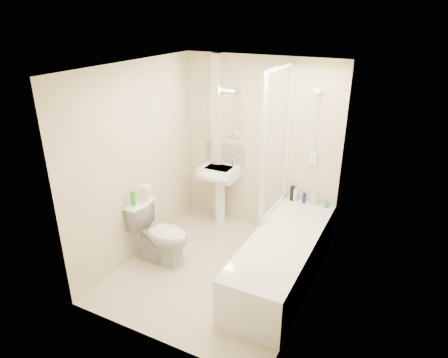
% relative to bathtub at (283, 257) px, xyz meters
% --- Properties ---
extents(floor, '(2.50, 2.50, 0.00)m').
position_rel_bathtub_xyz_m(floor, '(-0.75, -0.20, -0.29)').
color(floor, beige).
rests_on(floor, ground).
extents(wall_back, '(2.20, 0.02, 2.40)m').
position_rel_bathtub_xyz_m(wall_back, '(-0.75, 1.05, 0.91)').
color(wall_back, beige).
rests_on(wall_back, ground).
extents(wall_left, '(0.02, 2.50, 2.40)m').
position_rel_bathtub_xyz_m(wall_left, '(-1.85, -0.20, 0.91)').
color(wall_left, beige).
rests_on(wall_left, ground).
extents(wall_right, '(0.02, 2.50, 2.40)m').
position_rel_bathtub_xyz_m(wall_right, '(0.35, -0.20, 0.91)').
color(wall_right, beige).
rests_on(wall_right, ground).
extents(ceiling, '(2.20, 2.50, 0.02)m').
position_rel_bathtub_xyz_m(ceiling, '(-0.75, -0.20, 2.11)').
color(ceiling, white).
rests_on(ceiling, wall_back).
extents(tile_back, '(0.70, 0.01, 1.75)m').
position_rel_bathtub_xyz_m(tile_back, '(0.00, 1.04, 1.14)').
color(tile_back, beige).
rests_on(tile_back, wall_back).
extents(tile_right, '(0.01, 2.10, 1.75)m').
position_rel_bathtub_xyz_m(tile_right, '(0.34, 0.00, 1.14)').
color(tile_right, beige).
rests_on(tile_right, wall_right).
extents(pipe_boxing, '(0.12, 0.12, 2.40)m').
position_rel_bathtub_xyz_m(pipe_boxing, '(-1.37, 0.99, 0.91)').
color(pipe_boxing, beige).
rests_on(pipe_boxing, ground).
extents(splashback, '(0.60, 0.02, 0.30)m').
position_rel_bathtub_xyz_m(splashback, '(-1.27, 1.04, 0.74)').
color(splashback, beige).
rests_on(splashback, wall_back).
extents(mirror, '(0.46, 0.01, 0.60)m').
position_rel_bathtub_xyz_m(mirror, '(-1.27, 1.04, 1.29)').
color(mirror, white).
rests_on(mirror, wall_back).
extents(strip_light, '(0.42, 0.07, 0.07)m').
position_rel_bathtub_xyz_m(strip_light, '(-1.27, 1.02, 1.66)').
color(strip_light, silver).
rests_on(strip_light, wall_back).
extents(bathtub, '(0.70, 2.10, 0.55)m').
position_rel_bathtub_xyz_m(bathtub, '(0.00, 0.00, 0.00)').
color(bathtub, white).
rests_on(bathtub, ground).
extents(shower_screen, '(0.04, 0.92, 1.80)m').
position_rel_bathtub_xyz_m(shower_screen, '(-0.35, 0.60, 1.16)').
color(shower_screen, white).
rests_on(shower_screen, bathtub).
extents(shower_fixture, '(0.10, 0.16, 0.99)m').
position_rel_bathtub_xyz_m(shower_fixture, '(-0.00, 0.99, 1.26)').
color(shower_fixture, white).
rests_on(shower_fixture, wall_back).
extents(pedestal_sink, '(0.52, 0.48, 1.00)m').
position_rel_bathtub_xyz_m(pedestal_sink, '(-1.27, 0.81, 0.41)').
color(pedestal_sink, white).
rests_on(pedestal_sink, ground).
extents(bottle_black_a, '(0.06, 0.06, 0.20)m').
position_rel_bathtub_xyz_m(bottle_black_a, '(-0.22, 0.96, 0.36)').
color(bottle_black_a, black).
rests_on(bottle_black_a, bathtub).
extents(bottle_white_a, '(0.06, 0.06, 0.17)m').
position_rel_bathtub_xyz_m(bottle_white_a, '(-0.18, 0.96, 0.34)').
color(bottle_white_a, white).
rests_on(bottle_white_a, bathtub).
extents(bottle_blue, '(0.05, 0.05, 0.14)m').
position_rel_bathtub_xyz_m(bottle_blue, '(-0.05, 0.96, 0.33)').
color(bottle_blue, navy).
rests_on(bottle_blue, bathtub).
extents(bottle_cream, '(0.07, 0.07, 0.17)m').
position_rel_bathtub_xyz_m(bottle_cream, '(0.07, 0.96, 0.35)').
color(bottle_cream, beige).
rests_on(bottle_cream, bathtub).
extents(bottle_white_b, '(0.06, 0.06, 0.13)m').
position_rel_bathtub_xyz_m(bottle_white_b, '(0.10, 0.96, 0.33)').
color(bottle_white_b, silver).
rests_on(bottle_white_b, bathtub).
extents(bottle_green, '(0.06, 0.06, 0.09)m').
position_rel_bathtub_xyz_m(bottle_green, '(0.24, 0.96, 0.31)').
color(bottle_green, green).
rests_on(bottle_green, bathtub).
extents(toilet, '(0.44, 0.75, 0.76)m').
position_rel_bathtub_xyz_m(toilet, '(-1.47, -0.33, 0.09)').
color(toilet, white).
rests_on(toilet, ground).
extents(toilet_roll_lower, '(0.11, 0.11, 0.10)m').
position_rel_bathtub_xyz_m(toilet_roll_lower, '(-1.72, -0.25, 0.52)').
color(toilet_roll_lower, white).
rests_on(toilet_roll_lower, toilet).
extents(toilet_roll_upper, '(0.12, 0.12, 0.09)m').
position_rel_bathtub_xyz_m(toilet_roll_upper, '(-1.69, -0.26, 0.62)').
color(toilet_roll_upper, white).
rests_on(toilet_roll_upper, toilet_roll_lower).
extents(green_bottle, '(0.06, 0.06, 0.18)m').
position_rel_bathtub_xyz_m(green_bottle, '(-1.75, -0.44, 0.56)').
color(green_bottle, green).
rests_on(green_bottle, toilet).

